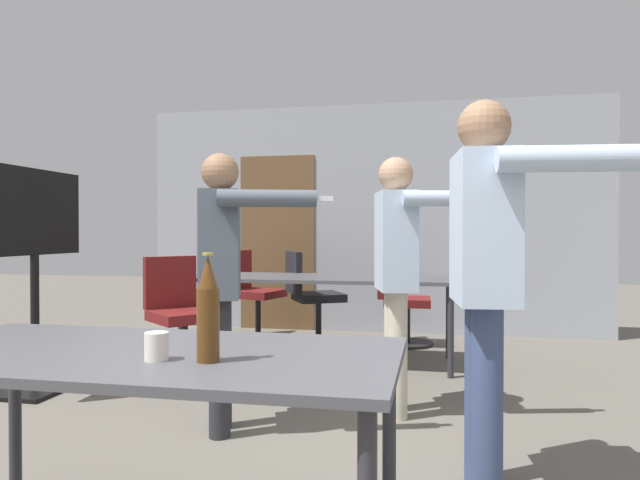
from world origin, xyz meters
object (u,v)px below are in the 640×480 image
Objects in this scene: office_chair_far_left at (311,301)px; office_chair_side_rolled at (400,304)px; person_center_tall at (487,256)px; beer_bottle at (208,311)px; office_chair_near_pushed at (180,320)px; tv_screen at (34,256)px; office_chair_mid_tucked at (252,297)px; drink_cup at (157,346)px; person_left_plaid at (398,258)px; person_right_polo at (223,263)px.

office_chair_side_rolled is at bearing 77.20° from office_chair_far_left.
beer_bottle is at bearing -48.11° from person_center_tall.
tv_screen is at bearing -13.97° from office_chair_near_pushed.
office_chair_mid_tucked is at bearing -21.55° from tv_screen.
tv_screen is at bearing 134.86° from drink_cup.
drink_cup is at bearing -135.14° from tv_screen.
beer_bottle is (-0.44, -1.98, -0.07)m from person_left_plaid.
beer_bottle is at bearing -20.80° from office_chair_far_left.
office_chair_far_left reaches higher than office_chair_side_rolled.
person_left_plaid reaches higher than person_right_polo.
office_chair_far_left is at bearing -167.03° from person_left_plaid.
person_center_tall is (1.41, -0.49, 0.07)m from person_right_polo.
person_left_plaid is 2.29m from office_chair_far_left.
office_chair_near_pushed is (-0.80, 1.13, -0.52)m from person_right_polo.
office_chair_mid_tucked is (-0.74, 2.78, -0.52)m from person_right_polo.
office_chair_mid_tucked is at bearing -139.23° from office_chair_far_left.
office_chair_near_pushed is at bearing -54.17° from tv_screen.
office_chair_near_pushed is 11.01× the size of drink_cup.
tv_screen is 2.49m from office_chair_mid_tucked.
drink_cup is at bearing -4.02° from person_right_polo.
person_left_plaid reaches higher than beer_bottle.
person_left_plaid is 1.94m from office_chair_near_pushed.
office_chair_far_left reaches higher than office_chair_mid_tucked.
person_left_plaid reaches higher than office_chair_far_left.
tv_screen is at bearing -67.45° from office_chair_far_left.
office_chair_side_rolled is (-0.12, 2.25, -0.57)m from person_left_plaid.
person_center_tall reaches higher than beer_bottle.
beer_bottle is (-0.90, -0.97, -0.13)m from person_center_tall.
person_left_plaid is 1.71× the size of office_chair_mid_tucked.
drink_cup is at bearing -174.75° from beer_bottle.
office_chair_near_pushed is 2.87× the size of beer_bottle.
office_chair_side_rolled is 4.26m from beer_bottle.
tv_screen is 3.21m from person_center_tall.
person_left_plaid is 1.79× the size of office_chair_side_rolled.
tv_screen reaches higher than drink_cup.
person_right_polo reaches higher than beer_bottle.
office_chair_side_rolled is (1.64, 1.64, -0.04)m from office_chair_near_pushed.
person_center_tall is at bearing 94.07° from office_chair_near_pushed.
office_chair_far_left is 2.88× the size of beer_bottle.
person_left_plaid is at bearing -2.26° from office_chair_far_left.
person_right_polo is 1.48m from office_chair_near_pushed.
tv_screen reaches higher than office_chair_near_pushed.
person_right_polo is (-0.96, -0.52, -0.01)m from person_left_plaid.
office_chair_far_left is (-0.99, 2.00, -0.53)m from person_left_plaid.
person_center_tall is (3.05, -1.01, 0.07)m from tv_screen.
tv_screen is at bearing -49.58° from office_chair_side_rolled.
beer_bottle is at bearing -26.07° from person_left_plaid.
person_center_tall is 3.36m from office_chair_side_rolled.
person_center_tall reaches higher than tv_screen.
office_chair_side_rolled is at bearing 169.69° from person_left_plaid.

